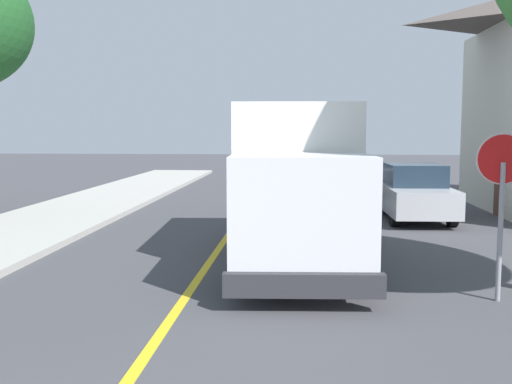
{
  "coord_description": "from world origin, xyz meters",
  "views": [
    {
      "loc": [
        1.85,
        -2.52,
        2.73
      ],
      "look_at": [
        0.92,
        9.93,
        1.4
      ],
      "focal_mm": 42.25,
      "sensor_mm": 36.0,
      "label": 1
    }
  ],
  "objects_px": {
    "box_truck": "(294,174)",
    "parked_car_far": "(298,165)",
    "parked_van_across": "(413,193)",
    "parked_car_furthest": "(310,158)",
    "stop_sign": "(502,184)",
    "parked_car_mid": "(312,173)",
    "parked_car_near": "(304,189)"
  },
  "relations": [
    {
      "from": "box_truck",
      "to": "parked_car_furthest",
      "type": "height_order",
      "value": "box_truck"
    },
    {
      "from": "parked_car_furthest",
      "to": "box_truck",
      "type": "bearing_deg",
      "value": -91.48
    },
    {
      "from": "parked_van_across",
      "to": "parked_car_furthest",
      "type": "bearing_deg",
      "value": 97.84
    },
    {
      "from": "parked_car_near",
      "to": "parked_van_across",
      "type": "distance_m",
      "value": 3.38
    },
    {
      "from": "parked_car_near",
      "to": "parked_car_far",
      "type": "height_order",
      "value": "same"
    },
    {
      "from": "stop_sign",
      "to": "box_truck",
      "type": "bearing_deg",
      "value": 137.87
    },
    {
      "from": "parked_car_near",
      "to": "parked_car_mid",
      "type": "height_order",
      "value": "same"
    },
    {
      "from": "parked_car_far",
      "to": "parked_van_across",
      "type": "relative_size",
      "value": 1.0
    },
    {
      "from": "parked_car_far",
      "to": "parked_car_furthest",
      "type": "distance_m",
      "value": 6.64
    },
    {
      "from": "box_truck",
      "to": "parked_car_mid",
      "type": "xyz_separation_m",
      "value": [
        0.59,
        13.62,
        -0.97
      ]
    },
    {
      "from": "parked_car_near",
      "to": "parked_car_mid",
      "type": "distance_m",
      "value": 7.09
    },
    {
      "from": "box_truck",
      "to": "parked_car_far",
      "type": "height_order",
      "value": "box_truck"
    },
    {
      "from": "parked_car_near",
      "to": "parked_van_across",
      "type": "relative_size",
      "value": 1.0
    },
    {
      "from": "parked_car_far",
      "to": "parked_van_across",
      "type": "distance_m",
      "value": 14.3
    },
    {
      "from": "parked_car_far",
      "to": "parked_car_furthest",
      "type": "height_order",
      "value": "same"
    },
    {
      "from": "box_truck",
      "to": "parked_car_near",
      "type": "xyz_separation_m",
      "value": [
        0.24,
        6.54,
        -0.97
      ]
    },
    {
      "from": "stop_sign",
      "to": "parked_van_across",
      "type": "bearing_deg",
      "value": 88.51
    },
    {
      "from": "box_truck",
      "to": "parked_car_mid",
      "type": "height_order",
      "value": "box_truck"
    },
    {
      "from": "parked_car_mid",
      "to": "box_truck",
      "type": "bearing_deg",
      "value": -92.48
    },
    {
      "from": "parked_car_far",
      "to": "stop_sign",
      "type": "distance_m",
      "value": 22.71
    },
    {
      "from": "stop_sign",
      "to": "parked_car_near",
      "type": "bearing_deg",
      "value": 107.69
    },
    {
      "from": "parked_car_far",
      "to": "parked_car_furthest",
      "type": "relative_size",
      "value": 1.0
    },
    {
      "from": "parked_car_mid",
      "to": "stop_sign",
      "type": "height_order",
      "value": "stop_sign"
    },
    {
      "from": "parked_car_mid",
      "to": "parked_car_far",
      "type": "height_order",
      "value": "same"
    },
    {
      "from": "parked_car_near",
      "to": "stop_sign",
      "type": "bearing_deg",
      "value": -72.31
    },
    {
      "from": "parked_car_far",
      "to": "parked_car_furthest",
      "type": "xyz_separation_m",
      "value": [
        0.7,
        6.61,
        0.0
      ]
    },
    {
      "from": "box_truck",
      "to": "parked_car_mid",
      "type": "distance_m",
      "value": 13.67
    },
    {
      "from": "parked_car_furthest",
      "to": "parked_car_far",
      "type": "bearing_deg",
      "value": -96.01
    },
    {
      "from": "box_truck",
      "to": "parked_car_furthest",
      "type": "distance_m",
      "value": 26.13
    },
    {
      "from": "parked_car_furthest",
      "to": "parked_van_across",
      "type": "relative_size",
      "value": 0.99
    },
    {
      "from": "parked_car_near",
      "to": "parked_van_across",
      "type": "height_order",
      "value": "same"
    },
    {
      "from": "box_truck",
      "to": "parked_car_furthest",
      "type": "relative_size",
      "value": 1.65
    }
  ]
}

